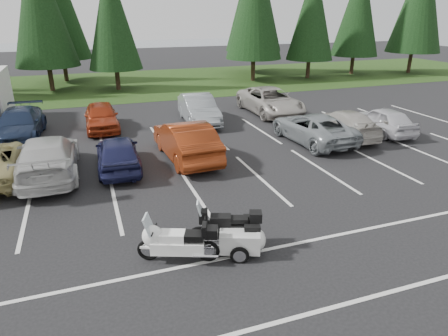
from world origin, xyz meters
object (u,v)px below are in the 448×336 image
car_near_8 (383,120)px  car_near_6 (313,128)px  car_far_1 (19,124)px  car_near_3 (48,157)px  car_near_4 (118,153)px  car_near_5 (186,140)px  car_far_2 (101,116)px  adventure_motorcycle (226,225)px  car_far_3 (199,109)px  touring_motorcycle (178,239)px  car_near_7 (344,123)px  cargo_trailer (240,242)px  car_far_4 (270,101)px

car_near_8 → car_near_6: bearing=3.8°
car_near_6 → car_far_1: size_ratio=1.00×
car_near_3 → car_near_6: size_ratio=1.07×
car_near_4 → car_near_5: (2.85, 0.31, 0.12)m
car_far_1 → car_near_8: bearing=-12.7°
car_far_2 → adventure_motorcycle: size_ratio=1.82×
car_far_1 → car_far_3: car_far_3 is taller
car_far_3 → touring_motorcycle: size_ratio=2.03×
car_near_8 → car_far_3: 9.84m
car_near_7 → adventure_motorcycle: 11.84m
car_near_7 → car_far_3: 7.91m
car_near_6 → cargo_trailer: size_ratio=3.31×
car_near_4 → adventure_motorcycle: size_ratio=1.79×
car_near_3 → car_far_4: size_ratio=0.96×
car_near_6 → car_far_2: 11.00m
car_near_3 → car_near_5: size_ratio=1.08×
car_near_7 → car_near_6: bearing=10.6°
car_far_1 → cargo_trailer: bearing=-59.8°
car_near_6 → car_near_8: size_ratio=1.25×
car_near_5 → adventure_motorcycle: (-0.74, -7.11, -0.13)m
cargo_trailer → adventure_motorcycle: 0.58m
car_far_2 → car_far_4: car_far_4 is taller
car_near_6 → car_near_8: car_near_6 is taller
car_near_3 → car_far_2: car_near_3 is taller
car_near_4 → car_near_8: bearing=-174.8°
car_near_5 → car_near_7: size_ratio=1.08×
car_near_5 → car_near_8: car_near_5 is taller
car_near_3 → car_far_3: size_ratio=1.14×
car_near_3 → adventure_motorcycle: bearing=124.4°
car_near_6 → car_far_4: car_far_4 is taller
car_far_1 → car_far_4: (13.92, 0.62, 0.05)m
car_far_2 → car_near_3: bearing=-110.5°
touring_motorcycle → car_far_1: bearing=132.6°
car_near_4 → car_near_8: 13.41m
car_near_3 → car_near_5: (5.43, 0.13, 0.04)m
car_far_4 → touring_motorcycle: size_ratio=2.41×
car_near_7 → car_far_1: size_ratio=0.92×
car_near_7 → car_far_2: 12.61m
car_near_8 → adventure_motorcycle: size_ratio=1.75×
car_near_5 → car_near_6: size_ratio=1.00×
car_near_7 → touring_motorcycle: (-10.39, -7.80, -0.02)m
car_near_7 → car_far_4: (-1.39, 5.62, 0.11)m
car_near_5 → adventure_motorcycle: car_near_5 is taller
car_near_4 → touring_motorcycle: (0.77, -6.97, -0.05)m
car_near_3 → car_near_7: (13.73, 0.65, -0.11)m
car_near_5 → car_far_2: car_near_5 is taller
car_far_3 → car_far_4: (4.75, 0.63, 0.00)m
car_near_7 → cargo_trailer: size_ratio=3.05×
car_near_7 → car_far_1: (-15.31, 5.00, 0.06)m
cargo_trailer → adventure_motorcycle: bearing=141.0°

